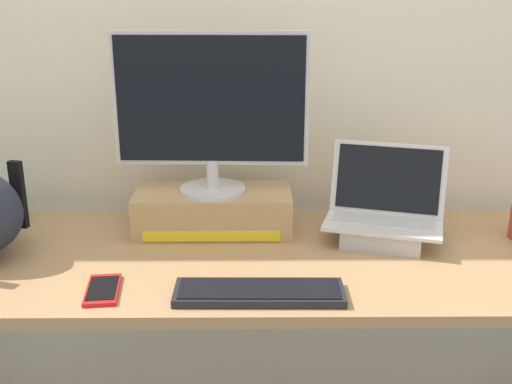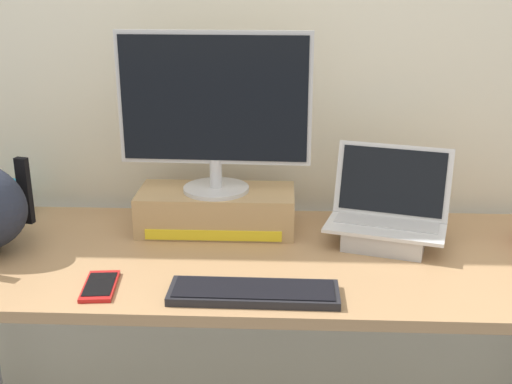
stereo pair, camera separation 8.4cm
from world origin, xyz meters
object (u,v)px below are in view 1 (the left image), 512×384
Objects in this scene: desktop_monitor at (211,109)px; plush_toy at (2,201)px; toner_box_yellow at (213,211)px; cell_phone at (103,290)px; open_laptop at (384,222)px; external_keyboard at (259,292)px.

desktop_monitor is 0.74m from plush_toy.
desktop_monitor is at bearing -92.65° from toner_box_yellow.
cell_phone is (-0.25, -0.40, -0.05)m from toner_box_yellow.
open_laptop is at bearing 17.45° from cell_phone.
open_laptop reaches higher than cell_phone.
desktop_monitor reaches higher than cell_phone.
plush_toy is (-0.80, 0.53, 0.05)m from external_keyboard.
external_keyboard reaches higher than cell_phone.
open_laptop is 0.50m from external_keyboard.
toner_box_yellow is at bearing -8.59° from plush_toy.
open_laptop is at bearing 44.13° from external_keyboard.
plush_toy reaches higher than external_keyboard.
toner_box_yellow is 0.67m from plush_toy.
open_laptop is 1.18m from plush_toy.
open_laptop is 0.81m from cell_phone.
toner_box_yellow is at bearing 52.41° from cell_phone.
cell_phone is 1.40× the size of plush_toy.
toner_box_yellow is 3.99× the size of plush_toy.
plush_toy reaches higher than cell_phone.
external_keyboard is (-0.36, -0.35, -0.04)m from open_laptop.
open_laptop is 2.31× the size of cell_phone.
open_laptop is 3.23× the size of plush_toy.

